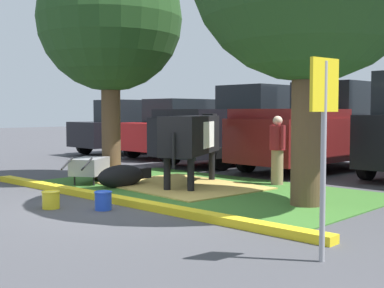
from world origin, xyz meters
TOP-DOWN VIEW (x-y plane):
  - ground_plane at (0.00, 0.00)m, footprint 80.00×80.00m
  - grass_island at (-0.43, 2.27)m, footprint 7.06×4.04m
  - curb_yellow at (-0.43, 0.10)m, footprint 8.26×0.24m
  - hay_bedding at (-0.94, 2.24)m, footprint 3.40×2.68m
  - shade_tree_left at (-2.97, 1.93)m, footprint 3.32×3.32m
  - cow_holstein at (-0.93, 2.53)m, footprint 1.81×2.93m
  - calf_lying at (-1.82, 1.33)m, footprint 0.55×1.32m
  - person_handler at (0.37, 3.83)m, footprint 0.48×0.34m
  - wheelbarrow at (-2.72, 1.15)m, footprint 1.18×1.51m
  - parking_sign at (3.91, -0.59)m, footprint 0.10×0.44m
  - bucket_yellow at (-0.85, -0.96)m, footprint 0.31×0.31m
  - bucket_blue at (-0.12, -0.45)m, footprint 0.30×0.30m
  - hatchback_white at (-8.47, 7.08)m, footprint 2.18×4.48m
  - sedan_red at (-6.00, 7.31)m, footprint 2.18×4.48m
  - pickup_truck_black at (-3.21, 7.00)m, footprint 2.40×5.48m
  - pickup_truck_maroon at (-0.48, 7.07)m, footprint 2.40×5.48m

SIDE VIEW (x-z plane):
  - ground_plane at x=0.00m, z-range 0.00..0.00m
  - grass_island at x=-0.43m, z-range 0.00..0.02m
  - hay_bedding at x=-0.94m, z-range 0.01..0.04m
  - curb_yellow at x=-0.43m, z-range 0.00..0.12m
  - bucket_yellow at x=-0.85m, z-range 0.01..0.30m
  - bucket_blue at x=-0.12m, z-range 0.01..0.31m
  - calf_lying at x=-1.82m, z-range 0.00..0.48m
  - wheelbarrow at x=-2.72m, z-range 0.07..0.70m
  - person_handler at x=0.37m, z-range 0.05..1.55m
  - hatchback_white at x=-8.47m, z-range -0.03..1.99m
  - sedan_red at x=-6.00m, z-range -0.03..1.99m
  - cow_holstein at x=-0.93m, z-range 0.32..1.86m
  - pickup_truck_black at x=-3.21m, z-range -0.10..2.32m
  - pickup_truck_maroon at x=-0.48m, z-range -0.10..2.32m
  - parking_sign at x=3.91m, z-range 0.44..2.60m
  - shade_tree_left at x=-2.97m, z-range 1.00..6.38m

